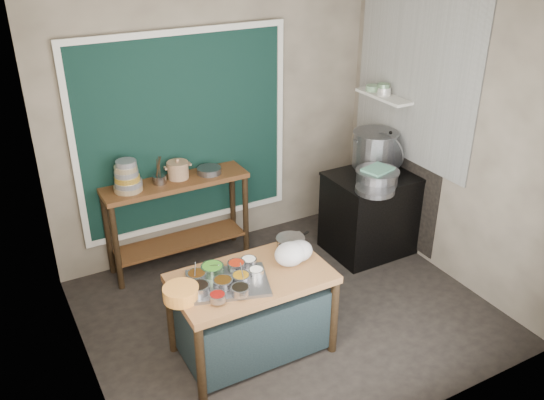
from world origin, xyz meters
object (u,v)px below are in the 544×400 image
back_counter (179,222)px  steamer (377,177)px  stock_pot (375,149)px  prep_table (252,314)px  utensil_cup (159,179)px  saucepan (290,245)px  condiment_tray (227,283)px  stove_block (371,214)px  ceramic_crock (178,171)px  yellow_basin (181,293)px

back_counter → steamer: bearing=-26.7°
stock_pot → steamer: stock_pot is taller
prep_table → utensil_cup: (-0.19, 1.59, 0.62)m
back_counter → saucepan: back_counter is taller
condiment_tray → steamer: size_ratio=1.39×
saucepan → steamer: (1.30, 0.52, 0.13)m
stove_block → condiment_tray: size_ratio=1.45×
ceramic_crock → stove_block: bearing=-22.4°
utensil_cup → prep_table: bearing=-83.1°
condiment_tray → steamer: (1.97, 0.70, 0.19)m
steamer → back_counter: bearing=153.3°
stove_block → steamer: size_ratio=2.02×
condiment_tray → utensil_cup: bearing=89.1°
prep_table → yellow_basin: (-0.59, -0.02, 0.43)m
saucepan → steamer: 1.41m
prep_table → ceramic_crock: 1.74m
back_counter → condiment_tray: back_counter is taller
prep_table → utensil_cup: utensil_cup is taller
ceramic_crock → utensil_cup: bearing=-172.0°
stock_pot → ceramic_crock: bearing=164.2°
back_counter → condiment_tray: 1.63m
back_counter → stove_block: back_counter is taller
back_counter → saucepan: (0.48, -1.42, 0.34)m
steamer → prep_table: bearing=-158.8°
ceramic_crock → stock_pot: bearing=-15.8°
utensil_cup → back_counter: bearing=-2.2°
prep_table → stove_block: stove_block is taller
back_counter → stock_pot: (2.04, -0.53, 0.60)m
utensil_cup → condiment_tray: bearing=-90.9°
stove_block → yellow_basin: size_ratio=3.36×
prep_table → stove_block: bearing=24.8°
condiment_tray → stock_pot: bearing=25.8°
yellow_basin → saucepan: (1.04, 0.18, 0.02)m
yellow_basin → utensil_cup: 1.67m
back_counter → yellow_basin: size_ratio=5.41×
back_counter → utensil_cup: size_ratio=10.50×
prep_table → condiment_tray: (-0.22, -0.02, 0.39)m
yellow_basin → stock_pot: 2.82m
utensil_cup → steamer: bearing=-25.0°
back_counter → ceramic_crock: bearing=35.2°
condiment_tray → saucepan: size_ratio=2.47×
prep_table → stock_pot: (2.00, 1.05, 0.70)m
yellow_basin → saucepan: size_ratio=1.07×
stove_block → stock_pot: 0.69m
condiment_tray → yellow_basin: (-0.38, -0.00, 0.04)m
steamer → condiment_tray: bearing=-160.5°
condiment_tray → yellow_basin: bearing=-179.2°
back_counter → yellow_basin: back_counter is taller
saucepan → steamer: size_ratio=0.56×
yellow_basin → prep_table: bearing=2.3°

